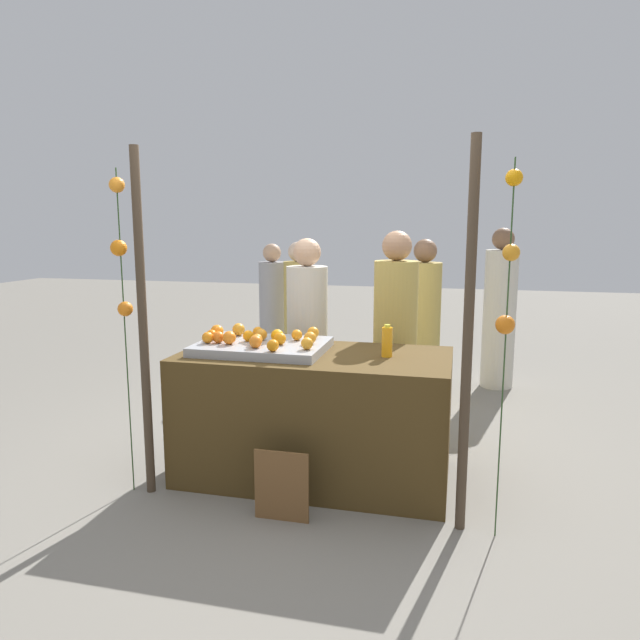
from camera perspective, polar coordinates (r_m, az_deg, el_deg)
ground_plane at (r=4.10m, az=-0.51°, el=-15.06°), size 24.00×24.00×0.00m
stall_counter at (r=3.94m, az=-0.52°, el=-9.39°), size 1.78×0.88×0.86m
orange_tray at (r=3.91m, az=-5.72°, el=-2.63°), size 0.85×0.63×0.06m
orange_0 at (r=3.92m, az=-11.03°, el=-1.72°), size 0.08×0.08×0.08m
orange_1 at (r=3.81m, az=-3.97°, el=-1.85°), size 0.08×0.08×0.08m
orange_2 at (r=4.08m, az=-6.15°, el=-1.17°), size 0.07×0.07×0.07m
orange_3 at (r=3.94m, az=-7.09°, el=-1.57°), size 0.08×0.08×0.08m
orange_4 at (r=4.02m, az=-10.67°, el=-1.46°), size 0.07×0.07×0.07m
orange_5 at (r=3.92m, az=-9.99°, el=-1.68°), size 0.08×0.08×0.08m
orange_6 at (r=3.73m, az=-6.37°, el=-2.14°), size 0.08×0.08×0.08m
orange_7 at (r=3.61m, az=-4.68°, el=-2.52°), size 0.08×0.08×0.08m
orange_8 at (r=4.10m, az=-10.13°, el=-1.10°), size 0.09×0.09×0.09m
orange_9 at (r=4.00m, az=-0.69°, el=-1.26°), size 0.08×0.08×0.08m
orange_10 at (r=3.95m, az=-2.30°, el=-1.48°), size 0.07×0.07×0.07m
orange_11 at (r=3.80m, az=-6.26°, el=-1.94°), size 0.08×0.08×0.08m
orange_12 at (r=3.82m, az=-0.99°, el=-1.78°), size 0.08×0.08×0.08m
orange_13 at (r=3.66m, az=-1.29°, el=-2.34°), size 0.08×0.08×0.08m
orange_14 at (r=3.86m, az=-8.95°, el=-1.74°), size 0.09×0.09×0.09m
orange_15 at (r=3.96m, az=-5.81°, el=-1.44°), size 0.08×0.08×0.08m
orange_16 at (r=3.89m, az=-4.24°, el=-1.56°), size 0.09×0.09×0.09m
orange_17 at (r=4.15m, az=-8.04°, el=-0.93°), size 0.09×0.09×0.09m
juice_bottle at (r=3.74m, az=6.64°, el=-2.13°), size 0.07×0.07×0.21m
chalkboard_sign at (r=3.48m, az=-3.79°, el=-16.08°), size 0.32×0.03×0.43m
vendor_left at (r=4.55m, az=-1.26°, el=-2.70°), size 0.32×0.32×1.59m
vendor_right at (r=4.45m, az=7.39°, el=-2.72°), size 0.33×0.33×1.65m
crowd_person_0 at (r=6.47m, az=-4.68°, el=0.48°), size 0.30×0.30×1.49m
crowd_person_1 at (r=6.28m, az=17.29°, el=0.55°), size 0.33×0.33×1.66m
crowd_person_2 at (r=6.13m, az=-2.16°, el=0.12°), size 0.30×0.30×1.52m
crowd_person_3 at (r=5.42m, az=10.13°, el=-1.00°), size 0.31×0.31×1.57m
canopy_post_left at (r=3.71m, az=-17.07°, el=-0.61°), size 0.06×0.06×2.16m
canopy_post_right at (r=3.20m, az=14.37°, el=-2.06°), size 0.06×0.06×2.16m
garland_strand_left at (r=3.72m, az=-19.10°, el=6.35°), size 0.11×0.10×2.03m
garland_strand_right at (r=3.12m, az=18.16°, el=4.81°), size 0.11×0.10×2.03m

